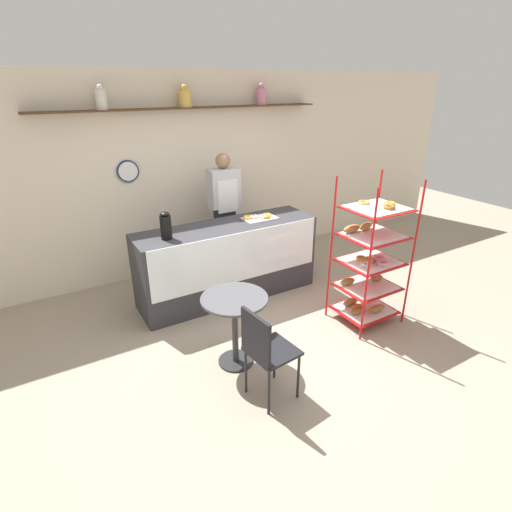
# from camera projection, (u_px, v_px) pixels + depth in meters

# --- Properties ---
(ground_plane) EXTENTS (14.00, 14.00, 0.00)m
(ground_plane) POSITION_uv_depth(u_px,v_px,m) (273.00, 336.00, 4.35)
(ground_plane) COLOR gray
(back_wall) EXTENTS (10.00, 0.30, 2.70)m
(back_wall) POSITION_uv_depth(u_px,v_px,m) (189.00, 174.00, 5.54)
(back_wall) COLOR beige
(back_wall) RESTS_ON ground_plane
(display_counter) EXTENTS (2.26, 0.63, 0.96)m
(display_counter) POSITION_uv_depth(u_px,v_px,m) (228.00, 261.00, 5.00)
(display_counter) COLOR #333338
(display_counter) RESTS_ON ground_plane
(pastry_rack) EXTENTS (0.67, 0.59, 1.66)m
(pastry_rack) POSITION_uv_depth(u_px,v_px,m) (369.00, 263.00, 4.40)
(pastry_rack) COLOR #B71414
(pastry_rack) RESTS_ON ground_plane
(person_worker) EXTENTS (0.41, 0.23, 1.71)m
(person_worker) POSITION_uv_depth(u_px,v_px,m) (225.00, 212.00, 5.37)
(person_worker) COLOR #282833
(person_worker) RESTS_ON ground_plane
(cafe_table) EXTENTS (0.63, 0.63, 0.73)m
(cafe_table) POSITION_uv_depth(u_px,v_px,m) (235.00, 315.00, 3.74)
(cafe_table) COLOR #262628
(cafe_table) RESTS_ON ground_plane
(cafe_chair) EXTENTS (0.42, 0.42, 0.88)m
(cafe_chair) POSITION_uv_depth(u_px,v_px,m) (265.00, 347.00, 3.28)
(cafe_chair) COLOR black
(cafe_chair) RESTS_ON ground_plane
(coffee_carafe) EXTENTS (0.12, 0.12, 0.31)m
(coffee_carafe) POSITION_uv_depth(u_px,v_px,m) (166.00, 226.00, 4.33)
(coffee_carafe) COLOR black
(coffee_carafe) RESTS_ON display_counter
(donut_tray_counter) EXTENTS (0.42, 0.26, 0.05)m
(donut_tray_counter) POSITION_uv_depth(u_px,v_px,m) (259.00, 217.00, 5.04)
(donut_tray_counter) COLOR white
(donut_tray_counter) RESTS_ON display_counter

